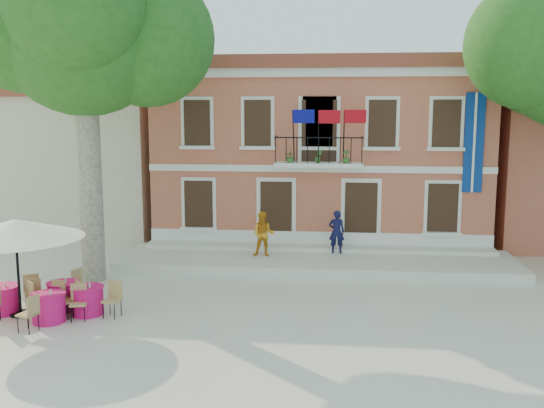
{
  "coord_description": "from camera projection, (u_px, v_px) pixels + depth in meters",
  "views": [
    {
      "loc": [
        2.53,
        -16.66,
        5.5
      ],
      "look_at": [
        0.49,
        3.5,
        2.33
      ],
      "focal_mm": 40.0,
      "sensor_mm": 36.0,
      "label": 1
    }
  ],
  "objects": [
    {
      "name": "terrace",
      "position": [
        317.0,
        261.0,
        21.59
      ],
      "size": [
        14.0,
        3.4,
        0.3
      ],
      "primitive_type": "cube",
      "color": "silver",
      "rests_on": "ground"
    },
    {
      "name": "neighbor_west",
      "position": [
        79.0,
        158.0,
        28.74
      ],
      "size": [
        9.4,
        9.4,
        6.4
      ],
      "color": "beige",
      "rests_on": "ground"
    },
    {
      "name": "ground",
      "position": [
        243.0,
        302.0,
        17.48
      ],
      "size": [
        90.0,
        90.0,
        0.0
      ],
      "primitive_type": "plane",
      "color": "beige",
      "rests_on": "ground"
    },
    {
      "name": "cafe_table_2",
      "position": [
        3.0,
        298.0,
        16.45
      ],
      "size": [
        1.87,
        1.69,
        0.95
      ],
      "color": "#E11576",
      "rests_on": "ground"
    },
    {
      "name": "cafe_table_0",
      "position": [
        87.0,
        299.0,
        16.36
      ],
      "size": [
        1.97,
        0.9,
        0.95
      ],
      "color": "#E11576",
      "rests_on": "ground"
    },
    {
      "name": "pedestrian_orange",
      "position": [
        263.0,
        234.0,
        21.57
      ],
      "size": [
        0.81,
        0.64,
        1.61
      ],
      "primitive_type": "imported",
      "rotation": [
        0.0,
        0.0,
        -0.04
      ],
      "color": "orange",
      "rests_on": "terrace"
    },
    {
      "name": "pedestrian_navy",
      "position": [
        337.0,
        232.0,
        22.02
      ],
      "size": [
        0.58,
        0.39,
        1.59
      ],
      "primitive_type": "imported",
      "rotation": [
        0.0,
        0.0,
        3.13
      ],
      "color": "#101136",
      "rests_on": "terrace"
    },
    {
      "name": "cafe_table_3",
      "position": [
        64.0,
        294.0,
        16.78
      ],
      "size": [
        1.77,
        1.84,
        0.95
      ],
      "color": "#E11576",
      "rests_on": "ground"
    },
    {
      "name": "patio_umbrella",
      "position": [
        15.0,
        229.0,
        16.01
      ],
      "size": [
        3.54,
        3.54,
        2.63
      ],
      "color": "black",
      "rests_on": "ground"
    },
    {
      "name": "plane_tree_west",
      "position": [
        83.0,
        30.0,
        18.54
      ],
      "size": [
        5.47,
        5.47,
        10.75
      ],
      "color": "#A59E84",
      "rests_on": "ground"
    },
    {
      "name": "cafe_table_1",
      "position": [
        49.0,
        306.0,
        15.77
      ],
      "size": [
        1.81,
        1.81,
        0.95
      ],
      "color": "#E11576",
      "rests_on": "ground"
    },
    {
      "name": "main_building",
      "position": [
        321.0,
        149.0,
        26.52
      ],
      "size": [
        13.5,
        9.59,
        7.5
      ],
      "color": "#C56947",
      "rests_on": "ground"
    }
  ]
}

